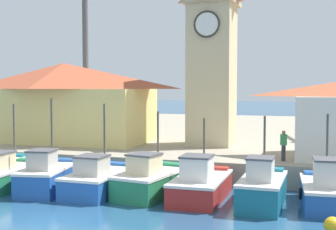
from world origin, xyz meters
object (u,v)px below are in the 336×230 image
Objects in this scene: port_crane_far at (87,60)px; fishing_boat_far_right at (328,191)px; fishing_boat_right_inner at (201,184)px; warehouse_left at (64,101)px; fishing_boat_mid_right at (152,180)px; fishing_boat_left_inner at (8,175)px; mooring_buoy at (333,226)px; fishing_boat_mid_left at (48,176)px; clock_tower at (212,49)px; fishing_boat_right_outer at (262,188)px; dock_worker_near_tower at (284,145)px; fishing_boat_center at (99,180)px.

fishing_boat_far_right is at bearing -41.62° from port_crane_far.
warehouse_left reaches higher than fishing_boat_right_inner.
fishing_boat_far_right is (7.85, 0.35, -0.01)m from fishing_boat_mid_right.
fishing_boat_left_inner is 15.77m from mooring_buoy.
fishing_boat_mid_left is 14.12m from clock_tower.
fishing_boat_right_outer is 0.34× the size of warehouse_left.
fishing_boat_right_inner reaches higher than dock_worker_near_tower.
fishing_boat_center is 1.09× the size of fishing_boat_right_outer.
fishing_boat_center is 10.99m from mooring_buoy.
warehouse_left is at bearing 138.12° from fishing_boat_mid_right.
fishing_boat_right_inner is (7.51, 0.77, -0.06)m from fishing_boat_mid_left.
warehouse_left is at bearing 144.06° from fishing_boat_right_inner.
warehouse_left reaches higher than fishing_boat_left_inner.
fishing_boat_left_inner is at bearing -157.57° from dock_worker_near_tower.
fishing_boat_mid_left reaches higher than fishing_boat_right_inner.
fishing_boat_mid_left is 13.04m from fishing_boat_far_right.
fishing_boat_center is at bearing -60.51° from port_crane_far.
fishing_boat_mid_left is 0.37× the size of warehouse_left.
fishing_boat_mid_left is 7.55m from fishing_boat_right_inner.
fishing_boat_mid_left is 0.99× the size of fishing_boat_mid_right.
fishing_boat_mid_right is (5.15, 0.76, -0.03)m from fishing_boat_mid_left.
fishing_boat_left_inner reaches higher than fishing_boat_far_right.
fishing_boat_right_outer is at bearing -31.53° from warehouse_left.
fishing_boat_right_inner is 7.59× the size of mooring_buoy.
clock_tower is at bearing 73.81° from fishing_boat_center.
fishing_boat_left_inner is 2.87× the size of dock_worker_near_tower.
fishing_boat_right_outer is (12.72, 0.38, 0.11)m from fishing_boat_left_inner.
mooring_buoy is (15.53, -2.72, -0.37)m from fishing_boat_left_inner.
fishing_boat_mid_left is at bearing -63.48° from warehouse_left.
warehouse_left is at bearing -173.44° from clock_tower.
warehouse_left is (-10.01, 8.98, 3.34)m from fishing_boat_mid_right.
fishing_boat_right_inner is 2.84m from fishing_boat_right_outer.
fishing_boat_mid_right reaches higher than mooring_buoy.
fishing_boat_center is 0.28× the size of port_crane_far.
fishing_boat_mid_left reaches higher than fishing_boat_mid_right.
fishing_boat_mid_left is at bearing -171.85° from fishing_boat_center.
clock_tower is (0.51, 10.19, 6.92)m from fishing_boat_mid_right.
fishing_boat_left_inner reaches higher than fishing_boat_right_outer.
fishing_boat_right_inner is at bearing 4.63° from fishing_boat_center.
fishing_boat_left_inner is 4.99m from fishing_boat_center.
clock_tower is at bearing 6.56° from warehouse_left.
warehouse_left is at bearing -70.01° from port_crane_far.
fishing_boat_center is 2.59m from fishing_boat_mid_right.
port_crane_far is (-3.89, 10.69, 3.59)m from warehouse_left.
fishing_boat_right_outer is at bearing -3.77° from fishing_boat_mid_right.
clock_tower is at bearing 133.31° from dock_worker_near_tower.
port_crane_far is (-16.26, 19.65, 6.96)m from fishing_boat_right_inner.
fishing_boat_right_outer is 0.93× the size of fishing_boat_far_right.
clock_tower reaches higher than fishing_boat_right_outer.
fishing_boat_left_inner is 14.35m from dock_worker_near_tower.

